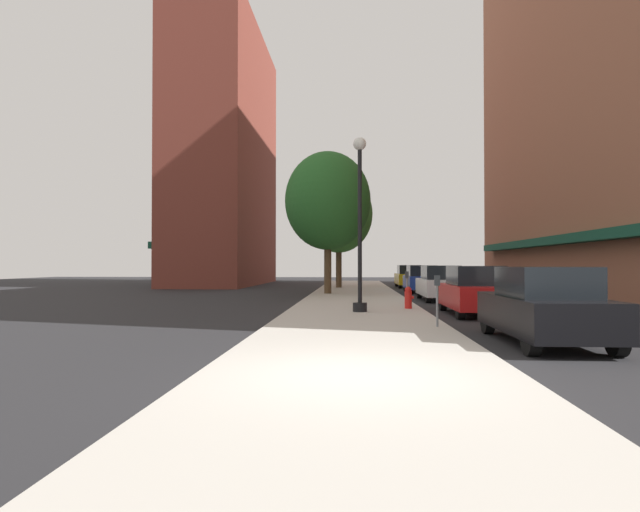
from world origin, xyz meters
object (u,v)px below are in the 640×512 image
object	(u,v)px
tree_mid	(339,214)
car_red	(474,291)
car_yellow	(409,277)
parking_meter_near	(437,294)
car_black	(544,306)
lamppost	(360,220)
parking_meter_far	(407,283)
fire_hydrant	(408,297)
tree_near	(328,201)
car_blue	(421,279)
car_white	(440,284)

from	to	relation	value
tree_mid	car_red	size ratio (longest dim) A/B	1.81
car_yellow	parking_meter_near	bearing A→B (deg)	-94.30
parking_meter_near	car_black	size ratio (longest dim) A/B	0.30
lamppost	car_black	world-z (taller)	lamppost
tree_mid	parking_meter_far	bearing A→B (deg)	-78.30
tree_mid	car_black	world-z (taller)	tree_mid
parking_meter_near	car_yellow	size ratio (longest dim) A/B	0.30
fire_hydrant	tree_near	distance (m)	11.34
parking_meter_near	car_blue	world-z (taller)	car_blue
car_black	car_white	world-z (taller)	same
lamppost	parking_meter_far	xyz separation A→B (m)	(1.92, 3.49, -2.25)
car_red	car_yellow	world-z (taller)	same
lamppost	tree_near	xyz separation A→B (m)	(-1.62, 11.15, 2.00)
fire_hydrant	car_yellow	distance (m)	20.33
tree_near	car_white	bearing A→B (deg)	-34.31
tree_mid	car_red	world-z (taller)	tree_mid
fire_hydrant	lamppost	bearing A→B (deg)	-141.82
tree_near	car_yellow	xyz separation A→B (m)	(5.49, 10.46, -4.39)
lamppost	parking_meter_far	world-z (taller)	lamppost
fire_hydrant	car_yellow	size ratio (longest dim) A/B	0.18
fire_hydrant	car_blue	xyz separation A→B (m)	(2.11, 13.06, 0.29)
tree_mid	parking_meter_near	bearing A→B (deg)	-82.17
car_black	car_blue	world-z (taller)	same
parking_meter_far	car_yellow	xyz separation A→B (m)	(1.95, 18.12, -0.14)
car_red	fire_hydrant	bearing A→B (deg)	153.79
car_blue	car_yellow	size ratio (longest dim) A/B	1.00
lamppost	fire_hydrant	world-z (taller)	lamppost
tree_mid	car_white	bearing A→B (deg)	-65.70
parking_meter_near	car_yellow	world-z (taller)	car_yellow
tree_mid	car_red	xyz separation A→B (m)	(5.10, -18.36, -4.38)
car_black	parking_meter_near	bearing A→B (deg)	133.54
tree_mid	car_red	distance (m)	19.55
lamppost	car_white	bearing A→B (deg)	62.37
fire_hydrant	car_black	size ratio (longest dim) A/B	0.18
lamppost	parking_meter_far	distance (m)	4.58
tree_near	car_blue	size ratio (longest dim) A/B	1.81
tree_near	tree_mid	bearing A→B (deg)	86.98
lamppost	car_black	distance (m)	7.71
fire_hydrant	car_white	bearing A→B (deg)	70.65
lamppost	car_red	world-z (taller)	lamppost
car_blue	car_yellow	bearing A→B (deg)	89.84
car_red	tree_mid	bearing A→B (deg)	105.82
parking_meter_near	parking_meter_far	size ratio (longest dim) A/B	1.00
fire_hydrant	tree_near	bearing A→B (deg)	109.11
parking_meter_near	tree_mid	world-z (taller)	tree_mid
tree_near	tree_mid	world-z (taller)	tree_near
parking_meter_far	car_yellow	size ratio (longest dim) A/B	0.30
tree_mid	car_yellow	xyz separation A→B (m)	(5.10, 2.92, -4.38)
tree_near	car_red	xyz separation A→B (m)	(5.49, -10.82, -4.39)
fire_hydrant	car_red	world-z (taller)	car_red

